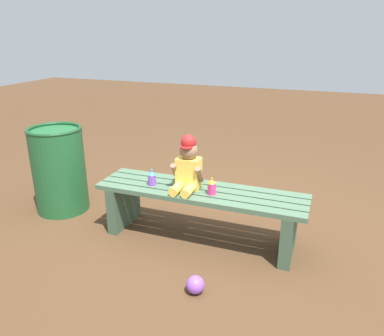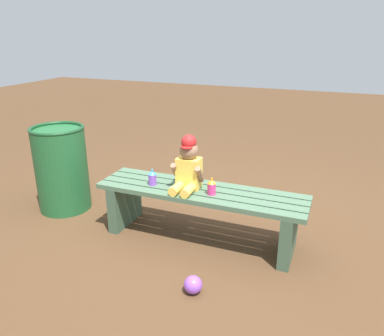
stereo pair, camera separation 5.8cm
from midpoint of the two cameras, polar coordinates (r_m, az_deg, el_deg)
name	(u,v)px [view 2 (the right image)]	position (r m, az deg, el deg)	size (l,w,h in m)	color
ground_plane	(200,238)	(2.95, 1.80, -10.55)	(16.00, 16.00, 0.00)	#4C331E
park_bench	(200,205)	(2.82, 1.87, -5.69)	(1.56, 0.40, 0.41)	#47664C
child_figure	(188,166)	(2.72, -0.01, 0.32)	(0.23, 0.27, 0.40)	#F2C64C
sippy_cup_left	(152,177)	(2.85, -5.44, -1.43)	(0.06, 0.06, 0.12)	#8C4CCC
sippy_cup_right	(212,187)	(2.67, 3.61, -2.83)	(0.06, 0.06, 0.12)	#E5337F
toy_ball	(193,285)	(2.39, 0.89, -17.27)	(0.11, 0.11, 0.11)	#8C4CCC
trash_bin	(62,168)	(3.46, -18.70, -0.02)	(0.45, 0.45, 0.75)	#1E592D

